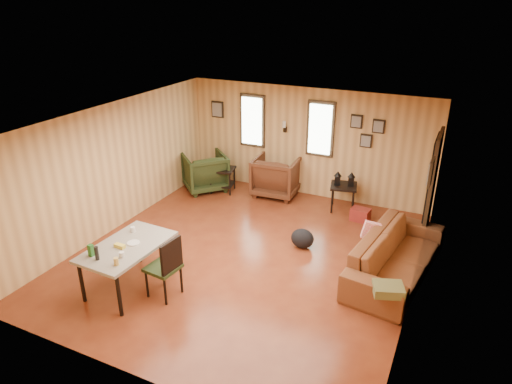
{
  "coord_description": "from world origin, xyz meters",
  "views": [
    {
      "loc": [
        3.07,
        -6.1,
        4.18
      ],
      "look_at": [
        0.0,
        0.4,
        1.05
      ],
      "focal_mm": 32.0,
      "sensor_mm": 36.0,
      "label": 1
    }
  ],
  "objects_px": {
    "sofa": "(397,249)",
    "recliner_brown": "(277,174)",
    "dining_table": "(127,250)",
    "end_table": "(222,176)",
    "side_table": "(344,184)",
    "recliner_green": "(205,170)"
  },
  "relations": [
    {
      "from": "end_table",
      "to": "dining_table",
      "type": "relative_size",
      "value": 0.47
    },
    {
      "from": "recliner_brown",
      "to": "side_table",
      "type": "relative_size",
      "value": 1.15
    },
    {
      "from": "recliner_green",
      "to": "dining_table",
      "type": "bearing_deg",
      "value": 56.47
    },
    {
      "from": "sofa",
      "to": "recliner_brown",
      "type": "bearing_deg",
      "value": 62.02
    },
    {
      "from": "sofa",
      "to": "recliner_green",
      "type": "distance_m",
      "value": 4.91
    },
    {
      "from": "sofa",
      "to": "side_table",
      "type": "bearing_deg",
      "value": 42.95
    },
    {
      "from": "dining_table",
      "to": "sofa",
      "type": "bearing_deg",
      "value": 31.89
    },
    {
      "from": "recliner_brown",
      "to": "side_table",
      "type": "height_order",
      "value": "recliner_brown"
    },
    {
      "from": "end_table",
      "to": "side_table",
      "type": "bearing_deg",
      "value": 4.72
    },
    {
      "from": "recliner_brown",
      "to": "sofa",
      "type": "bearing_deg",
      "value": 140.06
    },
    {
      "from": "recliner_brown",
      "to": "dining_table",
      "type": "relative_size",
      "value": 0.68
    },
    {
      "from": "recliner_brown",
      "to": "dining_table",
      "type": "bearing_deg",
      "value": 77.16
    },
    {
      "from": "dining_table",
      "to": "recliner_brown",
      "type": "bearing_deg",
      "value": 83.41
    },
    {
      "from": "end_table",
      "to": "side_table",
      "type": "distance_m",
      "value": 2.76
    },
    {
      "from": "side_table",
      "to": "recliner_green",
      "type": "bearing_deg",
      "value": -174.83
    },
    {
      "from": "recliner_brown",
      "to": "end_table",
      "type": "relative_size",
      "value": 1.43
    },
    {
      "from": "recliner_brown",
      "to": "recliner_green",
      "type": "distance_m",
      "value": 1.66
    },
    {
      "from": "side_table",
      "to": "sofa",
      "type": "bearing_deg",
      "value": -55.02
    },
    {
      "from": "end_table",
      "to": "recliner_green",
      "type": "bearing_deg",
      "value": -171.91
    },
    {
      "from": "sofa",
      "to": "recliner_brown",
      "type": "height_order",
      "value": "recliner_brown"
    },
    {
      "from": "recliner_green",
      "to": "end_table",
      "type": "relative_size",
      "value": 1.37
    },
    {
      "from": "sofa",
      "to": "side_table",
      "type": "xyz_separation_m",
      "value": [
        -1.42,
        2.03,
        0.1
      ]
    }
  ]
}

